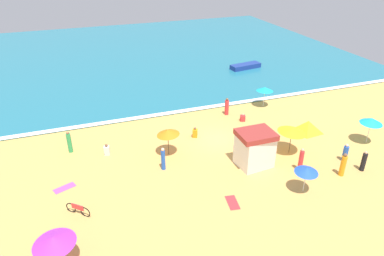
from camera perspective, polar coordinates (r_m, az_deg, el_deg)
The scene contains 25 objects.
ground_plane at distance 31.00m, azimuth 3.81°, elevation -1.81°, with size 60.00×60.00×0.00m, color #E0A856.
ocean_water at distance 55.85m, azimuth -7.81°, elevation 11.77°, with size 60.00×44.00×0.10m, color teal.
wave_breaker_foam at distance 36.15m, azimuth -0.13°, elevation 2.99°, with size 57.00×0.70×0.01m, color white.
lifeguard_cabana at distance 27.21m, azimuth 10.06°, elevation -3.24°, with size 2.68×2.28×2.86m.
beach_umbrella_0 at distance 37.14m, azimuth 11.65°, elevation 6.16°, with size 2.47×2.47×2.17m.
beach_umbrella_1 at distance 20.32m, azimuth -21.40°, elevation -16.51°, with size 2.91×2.89×2.04m.
beach_umbrella_2 at distance 29.13m, azimuth 15.80°, elevation -0.37°, with size 2.95×2.94×2.34m.
beach_umbrella_3 at distance 33.01m, azimuth 26.93°, elevation 1.05°, with size 2.05×2.06×2.38m.
beach_umbrella_4 at distance 27.87m, azimuth -3.89°, elevation -0.71°, with size 2.18×2.15×2.31m.
beach_umbrella_5 at distance 25.03m, azimuth 17.97°, elevation -6.44°, with size 1.99×2.01×2.02m.
beach_tent at distance 33.48m, azimuth 18.13°, elevation 0.23°, with size 2.80×2.75×1.12m.
parked_bicycle at distance 23.97m, azimuth -17.88°, elevation -12.33°, with size 1.40×1.25×0.76m.
beachgoer_0 at distance 31.09m, azimuth 0.49°, elevation -0.78°, with size 0.54×0.54×0.95m.
beachgoer_1 at distance 28.16m, azimuth 23.13°, elevation -5.51°, with size 0.53×0.53×1.88m.
beachgoer_2 at distance 30.09m, azimuth 23.43°, elevation -3.74°, with size 0.40×0.40×1.54m.
beachgoer_3 at distance 35.18m, azimuth 5.62°, elevation 3.39°, with size 0.47×0.47×1.76m.
beachgoer_4 at distance 27.62m, azimuth 17.12°, elevation -4.97°, with size 0.47×0.47×1.92m.
beachgoer_5 at distance 30.37m, azimuth -19.12°, elevation -2.22°, with size 0.44×0.44×1.87m.
beachgoer_7 at distance 29.40m, azimuth -13.54°, elevation -3.47°, with size 0.51×0.51×0.96m.
beachgoer_8 at distance 26.65m, azimuth -4.66°, elevation -5.00°, with size 0.44×0.44×1.86m.
beachgoer_9 at distance 29.43m, azimuth 25.90°, elevation -4.87°, with size 0.50×0.50×1.67m.
beachgoer_10 at distance 34.28m, azimuth 8.16°, elevation 1.62°, with size 0.56×0.56×0.77m.
beach_towel_0 at distance 26.71m, azimuth -19.82°, elevation -9.05°, with size 1.62×1.13×0.01m.
beach_towel_1 at distance 24.09m, azimuth 6.53°, elevation -11.83°, with size 0.90×1.55×0.01m.
small_boat_0 at distance 48.88m, azimuth 8.60°, elevation 9.81°, with size 4.36×1.95×0.61m.
Camera 1 is at (-11.03, -24.57, 15.34)m, focal length 33.15 mm.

